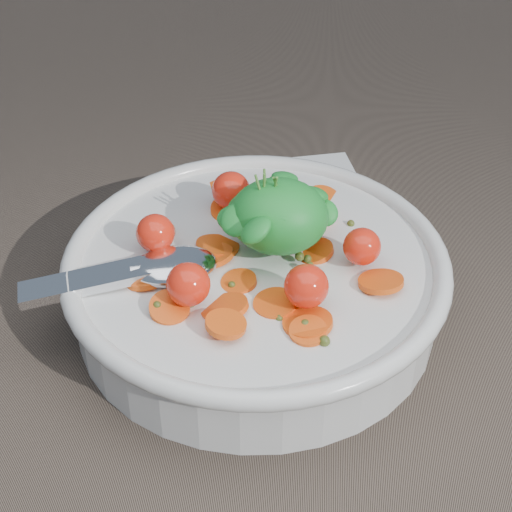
{
  "coord_description": "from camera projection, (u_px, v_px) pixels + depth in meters",
  "views": [
    {
      "loc": [
        0.02,
        -0.45,
        0.44
      ],
      "look_at": [
        -0.02,
        0.02,
        0.06
      ],
      "focal_mm": 55.0,
      "sensor_mm": 36.0,
      "label": 1
    }
  ],
  "objects": [
    {
      "name": "bowl",
      "position": [
        256.0,
        279.0,
        0.62
      ],
      "size": [
        0.33,
        0.3,
        0.13
      ],
      "color": "silver",
      "rests_on": "ground"
    },
    {
      "name": "ground",
      "position": [
        277.0,
        334.0,
        0.62
      ],
      "size": [
        6.0,
        6.0,
        0.0
      ],
      "primitive_type": "plane",
      "color": "brown",
      "rests_on": "ground"
    },
    {
      "name": "napkin",
      "position": [
        294.0,
        192.0,
        0.78
      ],
      "size": [
        0.17,
        0.15,
        0.01
      ],
      "primitive_type": "cube",
      "rotation": [
        0.0,
        0.0,
        0.26
      ],
      "color": "white",
      "rests_on": "ground"
    }
  ]
}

